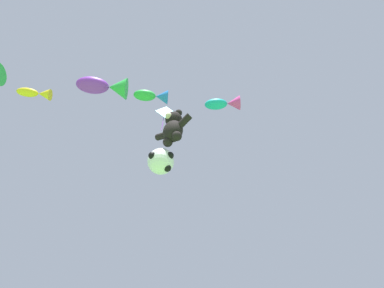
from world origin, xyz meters
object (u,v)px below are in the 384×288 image
at_px(fish_kite_goldfin, 36,93).
at_px(diamond_kite, 166,113).
at_px(fish_kite_violet, 105,87).
at_px(fish_kite_emerald, 153,96).
at_px(teddy_bear_kite, 173,128).
at_px(fish_kite_teal, 225,104).
at_px(soccer_ball_kite, 161,161).

distance_m(fish_kite_goldfin, diamond_kite, 7.02).
bearing_deg(fish_kite_violet, fish_kite_emerald, 48.42).
relative_size(teddy_bear_kite, fish_kite_violet, 0.86).
bearing_deg(fish_kite_violet, teddy_bear_kite, 51.45).
height_order(fish_kite_goldfin, diamond_kite, diamond_kite).
xyz_separation_m(fish_kite_teal, fish_kite_violet, (-3.95, -3.98, 0.54)).
height_order(soccer_ball_kite, fish_kite_teal, fish_kite_teal).
height_order(soccer_ball_kite, fish_kite_violet, fish_kite_violet).
relative_size(fish_kite_teal, fish_kite_emerald, 1.07).
bearing_deg(fish_kite_teal, fish_kite_goldfin, -135.57).
distance_m(fish_kite_violet, diamond_kite, 4.59).
bearing_deg(fish_kite_goldfin, fish_kite_teal, 44.43).
relative_size(teddy_bear_kite, fish_kite_emerald, 1.27).
bearing_deg(fish_kite_goldfin, fish_kite_emerald, 45.37).
height_order(soccer_ball_kite, fish_kite_goldfin, fish_kite_goldfin).
distance_m(fish_kite_teal, fish_kite_goldfin, 8.43).
height_order(fish_kite_violet, fish_kite_goldfin, fish_kite_violet).
height_order(soccer_ball_kite, fish_kite_emerald, fish_kite_emerald).
height_order(teddy_bear_kite, diamond_kite, diamond_kite).
bearing_deg(fish_kite_violet, soccer_ball_kite, 65.96).
distance_m(soccer_ball_kite, fish_kite_goldfin, 6.40).
xyz_separation_m(teddy_bear_kite, diamond_kite, (-2.09, 1.36, 4.55)).
relative_size(teddy_bear_kite, fish_kite_teal, 1.19).
bearing_deg(teddy_bear_kite, soccer_ball_kite, 161.73).
bearing_deg(fish_kite_emerald, soccer_ball_kite, 101.00).
distance_m(soccer_ball_kite, fish_kite_emerald, 3.53).
distance_m(teddy_bear_kite, fish_kite_emerald, 2.26).
height_order(teddy_bear_kite, fish_kite_goldfin, fish_kite_goldfin).
bearing_deg(diamond_kite, fish_kite_goldfin, -109.12).
height_order(fish_kite_teal, fish_kite_goldfin, fish_kite_teal).
bearing_deg(fish_kite_teal, fish_kite_violet, -134.80).
xyz_separation_m(teddy_bear_kite, fish_kite_teal, (1.88, 1.38, 1.68)).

